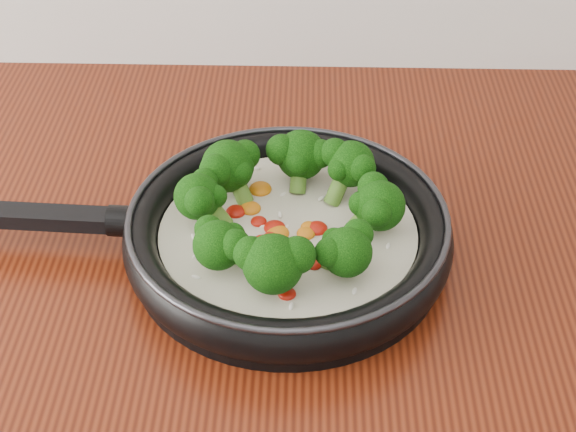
{
  "coord_description": "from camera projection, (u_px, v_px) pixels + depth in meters",
  "views": [
    {
      "loc": [
        0.01,
        0.48,
        1.45
      ],
      "look_at": [
        -0.01,
        1.11,
        0.95
      ],
      "focal_mm": 53.64,
      "sensor_mm": 36.0,
      "label": 1
    }
  ],
  "objects": [
    {
      "name": "skillet",
      "position": [
        285.0,
        229.0,
        0.82
      ],
      "size": [
        0.5,
        0.33,
        0.09
      ],
      "color": "black",
      "rests_on": "counter"
    }
  ]
}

